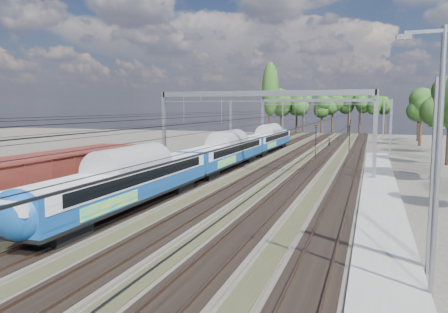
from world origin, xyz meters
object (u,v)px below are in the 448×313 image
(signal_near, at_px, (316,137))
(freight_boxcar, at_px, (57,178))
(emu_train, at_px, (226,148))
(lamp_post, at_px, (435,155))
(worker, at_px, (329,143))
(signal_far, at_px, (350,132))

(signal_near, bearing_deg, freight_boxcar, -119.95)
(emu_train, relative_size, signal_near, 12.65)
(emu_train, relative_size, lamp_post, 6.35)
(emu_train, xyz_separation_m, lamp_post, (17.89, -29.59, 2.91))
(signal_near, relative_size, lamp_post, 0.50)
(emu_train, xyz_separation_m, worker, (8.34, 34.65, -1.77))
(worker, xyz_separation_m, signal_near, (0.04, -20.86, 2.37))
(signal_far, bearing_deg, worker, 126.50)
(signal_near, xyz_separation_m, lamp_post, (9.51, -43.38, 2.31))
(worker, bearing_deg, freight_boxcar, 169.54)
(freight_boxcar, relative_size, worker, 9.23)
(emu_train, distance_m, lamp_post, 34.70)
(signal_near, xyz_separation_m, signal_far, (3.94, 10.81, 0.24))
(worker, xyz_separation_m, signal_far, (3.98, -10.06, 2.61))
(signal_near, height_order, lamp_post, lamp_post)
(worker, distance_m, signal_near, 21.00)
(worker, distance_m, signal_far, 11.13)
(emu_train, distance_m, signal_near, 16.15)
(lamp_post, bearing_deg, worker, 100.68)
(freight_boxcar, xyz_separation_m, worker, (12.84, 57.60, -1.60))
(worker, height_order, lamp_post, lamp_post)
(freight_boxcar, xyz_separation_m, lamp_post, (22.39, -6.65, 3.08))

